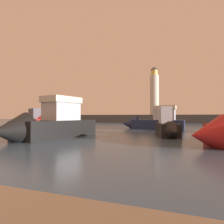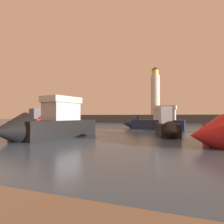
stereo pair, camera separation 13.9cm
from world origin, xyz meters
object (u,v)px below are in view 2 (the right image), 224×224
Objects in this scene: motorboat_1 at (47,125)px; motorboat_2 at (151,122)px; motorboat_4 at (167,127)px; motorboat_6 at (41,121)px; lighthouse at (155,92)px.

motorboat_2 is (6.33, 14.97, -0.13)m from motorboat_1.
motorboat_4 is (9.36, 5.53, -0.27)m from motorboat_1.
motorboat_1 is 1.08× the size of motorboat_6.
motorboat_4 is 0.75× the size of motorboat_6.
motorboat_6 is at bearing 131.87° from motorboat_1.
lighthouse is at bearing 65.26° from motorboat_6.
motorboat_2 is (2.97, -27.70, -7.71)m from lighthouse.
motorboat_2 is 1.01× the size of motorboat_6.
motorboat_1 is 1.44× the size of motorboat_4.
motorboat_6 reaches higher than motorboat_4.
lighthouse is 2.01× the size of motorboat_4.
lighthouse reaches higher than motorboat_2.
lighthouse is 1.40× the size of motorboat_1.
motorboat_1 is at bearing -149.41° from motorboat_4.
lighthouse is 28.91m from motorboat_2.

